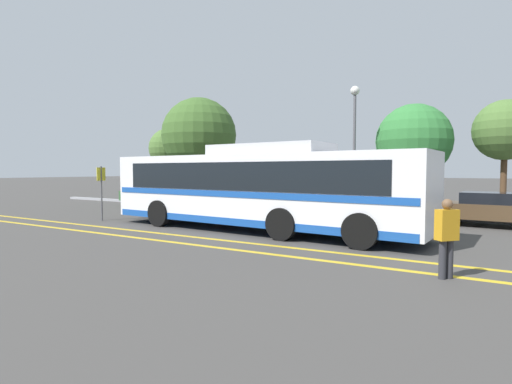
# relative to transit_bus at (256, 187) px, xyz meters

# --- Properties ---
(ground_plane) EXTENTS (220.00, 220.00, 0.00)m
(ground_plane) POSITION_rel_transit_bus_xyz_m (0.62, -0.00, -1.54)
(ground_plane) COLOR #423F3D
(lane_strip_0) EXTENTS (31.73, 0.20, 0.01)m
(lane_strip_0) POSITION_rel_transit_bus_xyz_m (-0.02, -2.20, -1.53)
(lane_strip_0) COLOR gold
(lane_strip_0) RESTS_ON ground_plane
(lane_strip_1) EXTENTS (31.73, 0.20, 0.01)m
(lane_strip_1) POSITION_rel_transit_bus_xyz_m (-0.02, -3.23, -1.53)
(lane_strip_1) COLOR gold
(lane_strip_1) RESTS_ON ground_plane
(curb_strip) EXTENTS (39.73, 0.36, 0.15)m
(curb_strip) POSITION_rel_transit_bus_xyz_m (-0.02, 6.48, -1.46)
(curb_strip) COLOR #99999E
(curb_strip) RESTS_ON ground_plane
(transit_bus) EXTENTS (12.17, 3.28, 3.02)m
(transit_bus) POSITION_rel_transit_bus_xyz_m (0.00, 0.00, 0.00)
(transit_bus) COLOR white
(transit_bus) RESTS_ON ground_plane
(parked_car_0) EXTENTS (4.80, 1.97, 1.47)m
(parked_car_0) POSITION_rel_transit_bus_xyz_m (-9.95, 5.24, -0.81)
(parked_car_0) COLOR #335B33
(parked_car_0) RESTS_ON ground_plane
(parked_car_1) EXTENTS (4.12, 2.08, 1.52)m
(parked_car_1) POSITION_rel_transit_bus_xyz_m (-3.91, 5.04, -0.78)
(parked_car_1) COLOR maroon
(parked_car_1) RESTS_ON ground_plane
(parked_car_2) EXTENTS (4.78, 2.25, 1.40)m
(parked_car_2) POSITION_rel_transit_bus_xyz_m (1.24, 5.12, -0.83)
(parked_car_2) COLOR #335B33
(parked_car_2) RESTS_ON ground_plane
(parked_car_3) EXTENTS (4.69, 2.04, 1.30)m
(parked_car_3) POSITION_rel_transit_bus_xyz_m (6.98, 5.42, -0.86)
(parked_car_3) COLOR #4C3823
(parked_car_3) RESTS_ON ground_plane
(pedestrian_0) EXTENTS (0.44, 0.46, 1.58)m
(pedestrian_0) POSITION_rel_transit_bus_xyz_m (6.40, -3.47, -0.65)
(pedestrian_0) COLOR #2D2D33
(pedestrian_0) RESTS_ON ground_plane
(bus_stop_sign) EXTENTS (0.07, 0.40, 2.30)m
(bus_stop_sign) POSITION_rel_transit_bus_xyz_m (-7.09, -0.92, -0.08)
(bus_stop_sign) COLOR #59595E
(bus_stop_sign) RESTS_ON ground_plane
(street_lamp) EXTENTS (0.45, 0.45, 6.26)m
(street_lamp) POSITION_rel_transit_bus_xyz_m (1.22, 7.41, 2.76)
(street_lamp) COLOR #59595E
(street_lamp) RESTS_ON ground_plane
(tree_0) EXTENTS (3.78, 3.78, 5.53)m
(tree_0) POSITION_rel_transit_bus_xyz_m (3.59, 9.80, 2.10)
(tree_0) COLOR #513823
(tree_0) RESTS_ON ground_plane
(tree_1) EXTENTS (2.89, 2.89, 5.50)m
(tree_1) POSITION_rel_transit_bus_xyz_m (7.58, 10.51, 2.49)
(tree_1) COLOR #513823
(tree_1) RESTS_ON ground_plane
(tree_2) EXTENTS (3.01, 3.01, 5.32)m
(tree_2) POSITION_rel_transit_bus_xyz_m (-14.18, 10.78, 2.26)
(tree_2) COLOR #513823
(tree_2) RESTS_ON ground_plane
(tree_3) EXTENTS (4.72, 4.72, 6.72)m
(tree_3) POSITION_rel_transit_bus_xyz_m (-8.99, 8.00, 2.82)
(tree_3) COLOR #513823
(tree_3) RESTS_ON ground_plane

